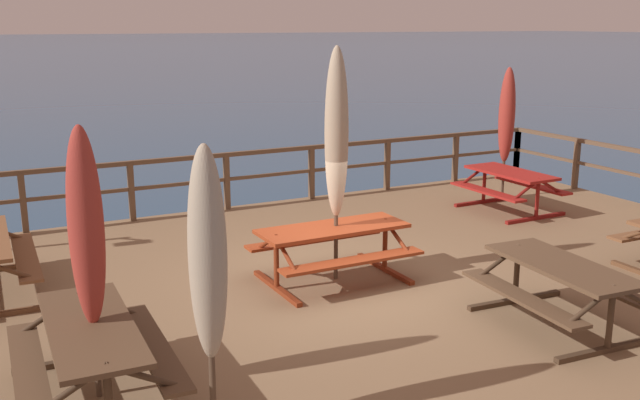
{
  "coord_description": "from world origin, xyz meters",
  "views": [
    {
      "loc": [
        -4.67,
        -8.22,
        4.29
      ],
      "look_at": [
        0.0,
        0.7,
        1.83
      ],
      "focal_mm": 40.78,
      "sensor_mm": 36.0,
      "label": 1
    }
  ],
  "objects_px": {
    "patio_umbrella_tall_back_left": "(507,116)",
    "picnic_table_mid_right": "(92,344)",
    "picnic_table_front_left": "(561,280)",
    "patio_umbrella_short_back": "(336,134)",
    "patio_umbrella_short_front": "(208,256)",
    "patio_umbrella_tall_mid_left": "(86,229)",
    "picnic_table_back_left": "(510,182)",
    "picnic_table_front_right": "(333,241)"
  },
  "relations": [
    {
      "from": "patio_umbrella_short_back",
      "to": "patio_umbrella_tall_back_left",
      "type": "relative_size",
      "value": 1.21
    },
    {
      "from": "picnic_table_mid_right",
      "to": "picnic_table_back_left",
      "type": "bearing_deg",
      "value": 23.61
    },
    {
      "from": "patio_umbrella_short_back",
      "to": "picnic_table_mid_right",
      "type": "bearing_deg",
      "value": -152.56
    },
    {
      "from": "patio_umbrella_short_front",
      "to": "patio_umbrella_tall_back_left",
      "type": "relative_size",
      "value": 0.97
    },
    {
      "from": "picnic_table_back_left",
      "to": "patio_umbrella_short_front",
      "type": "relative_size",
      "value": 0.71
    },
    {
      "from": "picnic_table_front_right",
      "to": "picnic_table_front_left",
      "type": "bearing_deg",
      "value": -58.3
    },
    {
      "from": "patio_umbrella_short_back",
      "to": "patio_umbrella_short_front",
      "type": "bearing_deg",
      "value": -133.72
    },
    {
      "from": "picnic_table_front_left",
      "to": "picnic_table_back_left",
      "type": "bearing_deg",
      "value": 54.11
    },
    {
      "from": "patio_umbrella_tall_mid_left",
      "to": "patio_umbrella_tall_back_left",
      "type": "height_order",
      "value": "patio_umbrella_tall_back_left"
    },
    {
      "from": "patio_umbrella_short_back",
      "to": "picnic_table_front_left",
      "type": "bearing_deg",
      "value": -59.6
    },
    {
      "from": "picnic_table_front_right",
      "to": "patio_umbrella_short_back",
      "type": "xyz_separation_m",
      "value": [
        0.06,
        0.03,
        1.46
      ]
    },
    {
      "from": "picnic_table_front_right",
      "to": "patio_umbrella_short_back",
      "type": "relative_size",
      "value": 0.65
    },
    {
      "from": "patio_umbrella_tall_mid_left",
      "to": "patio_umbrella_tall_back_left",
      "type": "relative_size",
      "value": 0.99
    },
    {
      "from": "patio_umbrella_tall_mid_left",
      "to": "patio_umbrella_tall_back_left",
      "type": "bearing_deg",
      "value": 26.68
    },
    {
      "from": "patio_umbrella_tall_back_left",
      "to": "picnic_table_mid_right",
      "type": "bearing_deg",
      "value": -153.13
    },
    {
      "from": "patio_umbrella_short_back",
      "to": "picnic_table_front_right",
      "type": "bearing_deg",
      "value": -155.83
    },
    {
      "from": "picnic_table_mid_right",
      "to": "patio_umbrella_short_back",
      "type": "distance_m",
      "value": 4.33
    },
    {
      "from": "picnic_table_front_right",
      "to": "picnic_table_front_left",
      "type": "height_order",
      "value": "same"
    },
    {
      "from": "picnic_table_front_left",
      "to": "patio_umbrella_tall_mid_left",
      "type": "relative_size",
      "value": 0.77
    },
    {
      "from": "picnic_table_front_right",
      "to": "patio_umbrella_tall_back_left",
      "type": "distance_m",
      "value": 6.13
    },
    {
      "from": "picnic_table_front_left",
      "to": "patio_umbrella_short_front",
      "type": "xyz_separation_m",
      "value": [
        -4.36,
        -0.34,
        1.06
      ]
    },
    {
      "from": "picnic_table_front_right",
      "to": "picnic_table_mid_right",
      "type": "height_order",
      "value": "same"
    },
    {
      "from": "patio_umbrella_short_front",
      "to": "picnic_table_front_right",
      "type": "bearing_deg",
      "value": 46.65
    },
    {
      "from": "patio_umbrella_short_back",
      "to": "patio_umbrella_tall_mid_left",
      "type": "distance_m",
      "value": 4.03
    },
    {
      "from": "patio_umbrella_short_back",
      "to": "patio_umbrella_short_front",
      "type": "xyz_separation_m",
      "value": [
        -2.83,
        -2.96,
        -0.4
      ]
    },
    {
      "from": "patio_umbrella_short_back",
      "to": "patio_umbrella_tall_mid_left",
      "type": "bearing_deg",
      "value": -153.03
    },
    {
      "from": "picnic_table_mid_right",
      "to": "patio_umbrella_tall_mid_left",
      "type": "bearing_deg",
      "value": 55.61
    },
    {
      "from": "picnic_table_mid_right",
      "to": "picnic_table_front_right",
      "type": "bearing_deg",
      "value": 27.5
    },
    {
      "from": "patio_umbrella_short_back",
      "to": "patio_umbrella_tall_back_left",
      "type": "distance_m",
      "value": 5.97
    },
    {
      "from": "picnic_table_front_right",
      "to": "patio_umbrella_tall_mid_left",
      "type": "xyz_separation_m",
      "value": [
        -3.52,
        -1.79,
        1.09
      ]
    },
    {
      "from": "patio_umbrella_tall_mid_left",
      "to": "picnic_table_front_right",
      "type": "bearing_deg",
      "value": 27.02
    },
    {
      "from": "picnic_table_back_left",
      "to": "patio_umbrella_tall_mid_left",
      "type": "bearing_deg",
      "value": -156.62
    },
    {
      "from": "picnic_table_front_right",
      "to": "picnic_table_mid_right",
      "type": "relative_size",
      "value": 0.96
    },
    {
      "from": "picnic_table_front_left",
      "to": "picnic_table_back_left",
      "type": "relative_size",
      "value": 1.12
    },
    {
      "from": "picnic_table_mid_right",
      "to": "patio_umbrella_short_front",
      "type": "height_order",
      "value": "patio_umbrella_short_front"
    },
    {
      "from": "patio_umbrella_tall_back_left",
      "to": "patio_umbrella_tall_mid_left",
      "type": "bearing_deg",
      "value": -153.32
    },
    {
      "from": "picnic_table_front_right",
      "to": "picnic_table_back_left",
      "type": "height_order",
      "value": "same"
    },
    {
      "from": "picnic_table_front_left",
      "to": "patio_umbrella_short_back",
      "type": "relative_size",
      "value": 0.63
    },
    {
      "from": "picnic_table_mid_right",
      "to": "patio_umbrella_tall_mid_left",
      "type": "xyz_separation_m",
      "value": [
        0.04,
        0.06,
        1.09
      ]
    },
    {
      "from": "picnic_table_back_left",
      "to": "patio_umbrella_tall_back_left",
      "type": "relative_size",
      "value": 0.69
    },
    {
      "from": "patio_umbrella_tall_mid_left",
      "to": "patio_umbrella_tall_back_left",
      "type": "distance_m",
      "value": 9.97
    },
    {
      "from": "picnic_table_back_left",
      "to": "patio_umbrella_short_back",
      "type": "height_order",
      "value": "patio_umbrella_short_back"
    }
  ]
}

